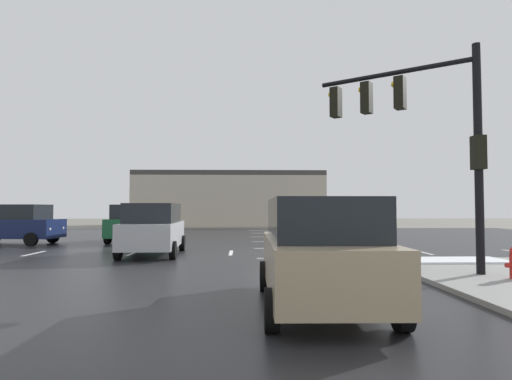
{
  "coord_description": "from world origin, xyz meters",
  "views": [
    {
      "loc": [
        -1.53,
        -18.17,
        1.87
      ],
      "look_at": [
        -0.8,
        5.31,
        2.84
      ],
      "focal_mm": 30.82,
      "sensor_mm": 36.0,
      "label": 1
    }
  ],
  "objects_px": {
    "suv_navy": "(12,223)",
    "suv_silver": "(153,228)",
    "traffic_signal_mast": "(421,122)",
    "suv_green": "(137,222)",
    "suv_tan": "(320,250)"
  },
  "relations": [
    {
      "from": "traffic_signal_mast",
      "to": "suv_navy",
      "type": "relative_size",
      "value": 1.23
    },
    {
      "from": "traffic_signal_mast",
      "to": "suv_navy",
      "type": "bearing_deg",
      "value": 4.51
    },
    {
      "from": "suv_navy",
      "to": "suv_tan",
      "type": "xyz_separation_m",
      "value": [
        13.24,
        -14.67,
        0.0
      ]
    },
    {
      "from": "suv_silver",
      "to": "suv_navy",
      "type": "xyz_separation_m",
      "value": [
        -8.26,
        5.32,
        0.0
      ]
    },
    {
      "from": "traffic_signal_mast",
      "to": "suv_silver",
      "type": "bearing_deg",
      "value": 5.03
    },
    {
      "from": "suv_silver",
      "to": "suv_navy",
      "type": "bearing_deg",
      "value": 55.24
    },
    {
      "from": "suv_tan",
      "to": "traffic_signal_mast",
      "type": "bearing_deg",
      "value": -40.83
    },
    {
      "from": "suv_silver",
      "to": "suv_tan",
      "type": "height_order",
      "value": "same"
    },
    {
      "from": "traffic_signal_mast",
      "to": "suv_green",
      "type": "bearing_deg",
      "value": -11.3
    },
    {
      "from": "suv_navy",
      "to": "suv_silver",
      "type": "bearing_deg",
      "value": -26.24
    },
    {
      "from": "traffic_signal_mast",
      "to": "suv_green",
      "type": "relative_size",
      "value": 1.24
    },
    {
      "from": "traffic_signal_mast",
      "to": "suv_silver",
      "type": "xyz_separation_m",
      "value": [
        -8.6,
        5.31,
        -3.24
      ]
    },
    {
      "from": "suv_silver",
      "to": "suv_tan",
      "type": "distance_m",
      "value": 10.59
    },
    {
      "from": "suv_green",
      "to": "suv_tan",
      "type": "bearing_deg",
      "value": -151.64
    },
    {
      "from": "traffic_signal_mast",
      "to": "suv_green",
      "type": "height_order",
      "value": "traffic_signal_mast"
    }
  ]
}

